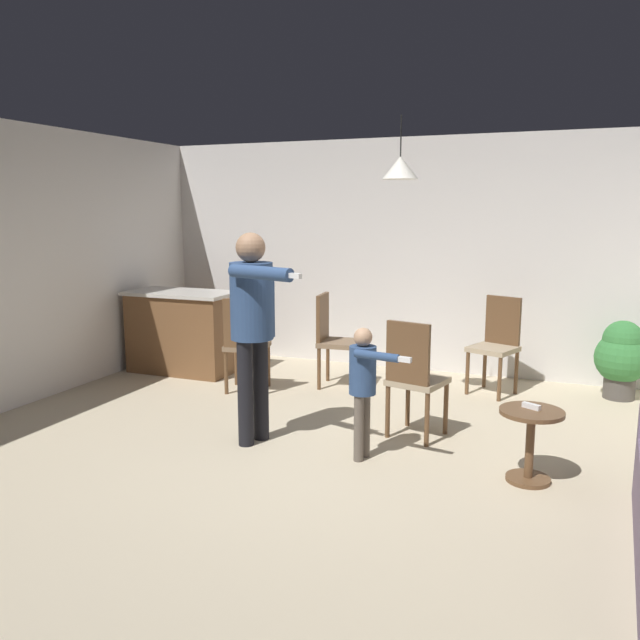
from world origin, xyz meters
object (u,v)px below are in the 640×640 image
dining_chair_centre_back (497,341)px  spare_remote_on_table (531,406)px  person_child (364,379)px  side_table_by_couch (530,437)px  dining_chair_near_wall (333,336)px  person_adult (253,315)px  dining_chair_spare (414,375)px  kitchen_counter (183,331)px  potted_plant_corner (622,356)px  dining_chair_by_counter (245,341)px

dining_chair_centre_back → spare_remote_on_table: (0.48, -2.15, -0.01)m
person_child → dining_chair_centre_back: bearing=171.6°
side_table_by_couch → dining_chair_near_wall: (-2.15, 1.80, 0.22)m
person_adult → person_child: 1.02m
dining_chair_centre_back → dining_chair_spare: bearing=94.9°
person_adult → dining_chair_centre_back: size_ratio=1.71×
side_table_by_couch → dining_chair_near_wall: dining_chair_near_wall is taller
kitchen_counter → dining_chair_near_wall: 1.85m
potted_plant_corner → dining_chair_spare: bearing=-131.3°
kitchen_counter → dining_chair_centre_back: 3.54m
person_adult → dining_chair_near_wall: 1.90m
dining_chair_spare → potted_plant_corner: (1.67, 1.90, -0.11)m
kitchen_counter → dining_chair_centre_back: size_ratio=1.26×
kitchen_counter → dining_chair_centre_back: dining_chair_centre_back is taller
dining_chair_by_counter → dining_chair_centre_back: size_ratio=1.00×
dining_chair_by_counter → dining_chair_spare: (1.94, -0.70, 0.00)m
side_table_by_couch → kitchen_counter: bearing=156.6°
person_adult → potted_plant_corner: 3.81m
dining_chair_centre_back → spare_remote_on_table: size_ratio=7.69×
person_child → side_table_by_couch: bearing=101.6°
person_adult → dining_chair_centre_back: 2.81m
side_table_by_couch → dining_chair_near_wall: 2.81m
dining_chair_centre_back → dining_chair_by_counter: bearing=42.4°
dining_chair_by_counter → dining_chair_near_wall: 0.94m
person_adult → dining_chair_spare: (1.18, 0.57, -0.52)m
dining_chair_by_counter → potted_plant_corner: dining_chair_by_counter is taller
potted_plant_corner → dining_chair_near_wall: bearing=-167.3°
side_table_by_couch → potted_plant_corner: (0.70, 2.44, 0.11)m
dining_chair_near_wall → spare_remote_on_table: bearing=44.3°
person_adult → dining_chair_spare: bearing=132.2°
side_table_by_couch → dining_chair_spare: 1.12m
person_child → dining_chair_near_wall: size_ratio=1.02×
person_adult → spare_remote_on_table: person_adult is taller
person_child → dining_chair_near_wall: 2.07m
person_adult → dining_chair_spare: 1.41m
kitchen_counter → person_child: size_ratio=1.23×
kitchen_counter → dining_chair_spare: 3.26m
person_child → dining_chair_centre_back: person_child is taller
person_child → dining_chair_by_counter: size_ratio=1.02×
side_table_by_couch → dining_chair_near_wall: size_ratio=0.52×
dining_chair_near_wall → potted_plant_corner: bearing=96.5°
dining_chair_by_counter → person_adult: bearing=-71.4°
kitchen_counter → side_table_by_couch: 4.36m
dining_chair_near_wall → potted_plant_corner: dining_chair_near_wall is taller
kitchen_counter → dining_chair_by_counter: (1.09, -0.49, 0.07)m
person_adult → dining_chair_by_counter: (-0.77, 1.27, -0.52)m
person_child → dining_chair_centre_back: 2.34m
potted_plant_corner → spare_remote_on_table: 2.51m
kitchen_counter → dining_chair_by_counter: bearing=-24.4°
kitchen_counter → person_adult: person_adult is taller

